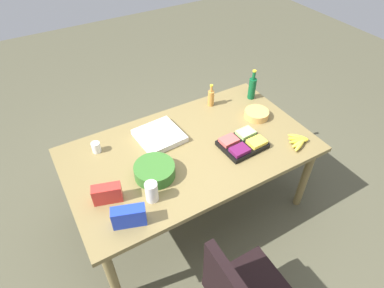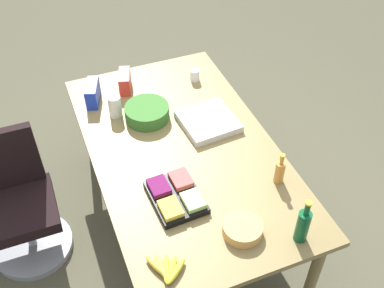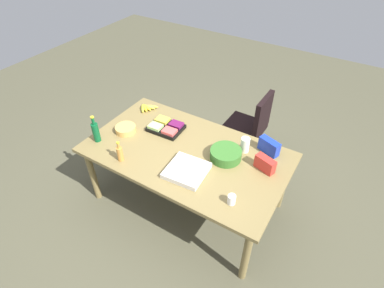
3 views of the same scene
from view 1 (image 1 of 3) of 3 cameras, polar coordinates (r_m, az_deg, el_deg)
name	(u,v)px [view 1 (image 1 of 3)]	position (r m, az deg, el deg)	size (l,w,h in m)	color
ground_plane	(191,206)	(3.27, -0.22, -10.74)	(10.00, 10.00, 0.00)	#4F4D39
conference_table	(191,155)	(2.74, -0.25, -1.87)	(2.04, 1.17, 0.77)	olive
paper_cup	(96,147)	(2.75, -16.44, -0.55)	(0.07, 0.07, 0.09)	white
wine_bottle	(252,88)	(3.27, 10.49, 9.68)	(0.08, 0.08, 0.31)	#0D5129
salad_bowl	(155,171)	(2.46, -6.56, -4.67)	(0.31, 0.31, 0.10)	#346B27
dressing_bottle	(211,98)	(3.13, 3.34, 8.13)	(0.06, 0.06, 0.22)	#CC873A
chip_bowl	(257,114)	(3.06, 11.23, 5.18)	(0.22, 0.22, 0.07)	#E1A454
mayo_jar	(152,192)	(2.29, -7.08, -8.29)	(0.09, 0.09, 0.16)	white
chip_bag_red	(107,194)	(2.35, -14.63, -8.41)	(0.20, 0.08, 0.14)	red
fruit_platter	(243,143)	(2.73, 8.84, 0.13)	(0.37, 0.30, 0.07)	black
chip_bag_blue	(129,216)	(2.20, -10.98, -12.34)	(0.22, 0.08, 0.15)	#1B37B7
pizza_box	(159,136)	(2.79, -5.73, 1.44)	(0.36, 0.36, 0.05)	silver
banana_bunch	(299,141)	(2.87, 18.21, 0.47)	(0.22, 0.21, 0.04)	yellow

